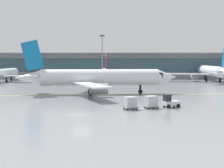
% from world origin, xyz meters
% --- Properties ---
extents(ground_plane, '(400.00, 400.00, 0.00)m').
position_xyz_m(ground_plane, '(0.00, 0.00, 0.00)').
color(ground_plane, gray).
extents(taxiway_centreline_stripe, '(109.48, 11.38, 0.01)m').
position_xyz_m(taxiway_centreline_stripe, '(1.06, 26.03, 0.00)').
color(taxiway_centreline_stripe, yellow).
rests_on(taxiway_centreline_stripe, ground_plane).
extents(terminal_concourse, '(222.32, 11.00, 9.60)m').
position_xyz_m(terminal_concourse, '(0.00, 89.44, 4.92)').
color(terminal_concourse, '#8C939E').
rests_on(terminal_concourse, ground_plane).
extents(gate_airplane_1, '(25.66, 27.72, 9.18)m').
position_xyz_m(gate_airplane_1, '(-32.27, 65.83, 2.75)').
color(gate_airplane_1, white).
rests_on(gate_airplane_1, ground_plane).
extents(gate_airplane_2, '(24.81, 26.73, 8.85)m').
position_xyz_m(gate_airplane_2, '(0.60, 70.82, 2.65)').
color(gate_airplane_2, white).
rests_on(gate_airplane_2, ground_plane).
extents(gate_airplane_3, '(30.89, 33.15, 11.00)m').
position_xyz_m(gate_airplane_3, '(35.81, 69.89, 3.30)').
color(gate_airplane_3, silver).
rests_on(gate_airplane_3, ground_plane).
extents(taxiing_regional_jet, '(35.15, 32.51, 11.64)m').
position_xyz_m(taxiing_regional_jet, '(0.61, 27.99, 3.49)').
color(taxiing_regional_jet, silver).
rests_on(taxiing_regional_jet, ground_plane).
extents(baggage_tug, '(2.93, 2.32, 2.10)m').
position_xyz_m(baggage_tug, '(13.26, 7.34, 0.89)').
color(baggage_tug, silver).
rests_on(baggage_tug, ground_plane).
extents(cargo_dolly_lead, '(2.53, 2.23, 1.94)m').
position_xyz_m(cargo_dolly_lead, '(10.19, 6.20, 1.05)').
color(cargo_dolly_lead, '#595B60').
rests_on(cargo_dolly_lead, ground_plane).
extents(cargo_dolly_trailing, '(2.53, 2.23, 1.94)m').
position_xyz_m(cargo_dolly_trailing, '(6.91, 4.98, 1.05)').
color(cargo_dolly_trailing, '#595B60').
rests_on(cargo_dolly_trailing, ground_plane).
extents(apron_light_mast_1, '(1.80, 0.36, 15.85)m').
position_xyz_m(apron_light_mast_1, '(-0.81, 80.25, 8.62)').
color(apron_light_mast_1, gray).
rests_on(apron_light_mast_1, ground_plane).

